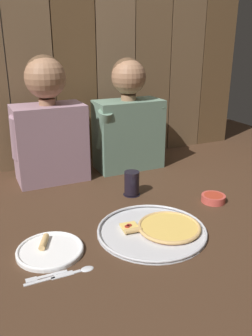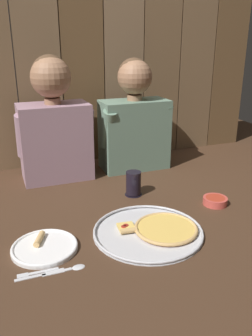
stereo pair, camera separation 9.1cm
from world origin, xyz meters
TOP-DOWN VIEW (x-y plane):
  - ground_plane at (0.00, 0.00)m, footprint 3.20×3.20m
  - pizza_tray at (0.02, -0.15)m, footprint 0.42×0.42m
  - dinner_plate at (-0.39, -0.11)m, footprint 0.23×0.23m
  - drinking_glass at (0.07, 0.20)m, footprint 0.08×0.08m
  - dipping_bowl at (0.38, -0.03)m, footprint 0.11×0.11m
  - table_fork at (-0.44, -0.24)m, footprint 0.13×0.02m
  - table_knife at (-0.43, -0.26)m, footprint 0.16×0.02m
  - table_spoon at (-0.33, -0.26)m, footprint 0.14×0.03m
  - diner_left at (-0.22, 0.55)m, footprint 0.39×0.21m
  - diner_right at (0.22, 0.55)m, footprint 0.40×0.21m
  - wooden_backdrop_wall at (0.00, 0.78)m, footprint 2.19×0.03m

SIDE VIEW (x-z plane):
  - ground_plane at x=0.00m, z-range 0.00..0.00m
  - table_knife at x=-0.43m, z-range 0.00..0.00m
  - table_fork at x=-0.44m, z-range 0.00..0.01m
  - table_spoon at x=-0.33m, z-range 0.00..0.01m
  - dinner_plate at x=-0.39m, z-range -0.01..0.03m
  - pizza_tray at x=0.02m, z-range 0.00..0.02m
  - dipping_bowl at x=0.38m, z-range 0.00..0.03m
  - drinking_glass at x=0.07m, z-range 0.00..0.12m
  - diner_right at x=0.22m, z-range -0.02..0.59m
  - diner_left at x=-0.22m, z-range -0.01..0.62m
  - wooden_backdrop_wall at x=0.00m, z-range 0.00..1.36m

